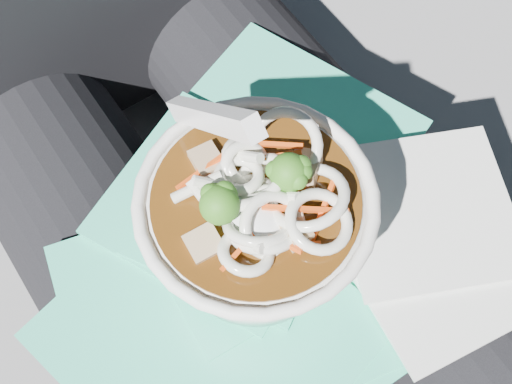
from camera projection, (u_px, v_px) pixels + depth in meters
stone_ledge at (196, 263)px, 0.94m from camera, size 1.03×0.55×0.45m
lap at (262, 269)px, 0.61m from camera, size 0.35×0.48×0.15m
person_body at (203, 177)px, 0.62m from camera, size 0.34×0.94×1.00m
plastic_bag at (246, 258)px, 0.52m from camera, size 0.36×0.33×0.02m
napkins at (436, 240)px, 0.52m from camera, size 0.17×0.19×0.01m
udon_bowl at (256, 220)px, 0.47m from camera, size 0.18×0.18×0.19m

